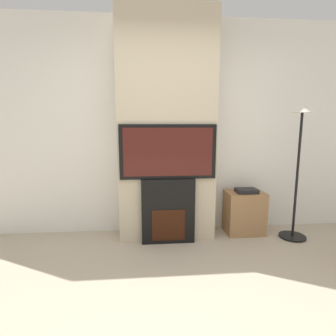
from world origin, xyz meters
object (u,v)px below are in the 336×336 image
Objects in this scene: media_stand at (244,212)px; floor_lamp at (298,160)px; television at (168,152)px; fireplace at (168,211)px.

floor_lamp is at bearing -20.53° from media_stand.
media_stand is at bearing 10.54° from television.
fireplace is at bearing -169.57° from media_stand.
fireplace is 1.03m from media_stand.
floor_lamp reaches higher than media_stand.
television is at bearing -169.46° from media_stand.
floor_lamp reaches higher than television.
television is 1.57m from floor_lamp.
floor_lamp is (1.56, -0.02, -0.11)m from television.
fireplace is at bearing 90.00° from television.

